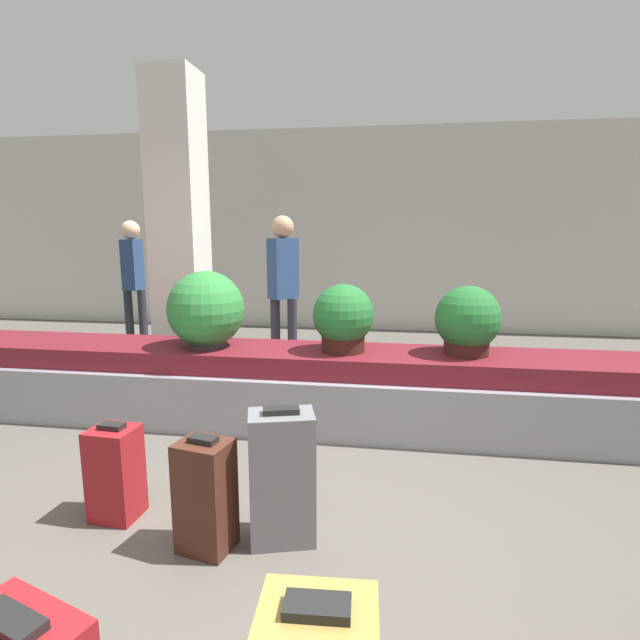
{
  "coord_description": "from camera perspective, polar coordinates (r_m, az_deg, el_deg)",
  "views": [
    {
      "loc": [
        0.61,
        -2.33,
        1.61
      ],
      "look_at": [
        0.0,
        1.63,
        0.89
      ],
      "focal_mm": 28.0,
      "sensor_mm": 36.0,
      "label": 1
    }
  ],
  "objects": [
    {
      "name": "potted_plant_2",
      "position": [
        4.29,
        -12.91,
        1.04
      ],
      "size": [
        0.64,
        0.64,
        0.64
      ],
      "color": "#2D2D2D",
      "rests_on": "carousel"
    },
    {
      "name": "traveler_1",
      "position": [
        5.66,
        -4.22,
        4.73
      ],
      "size": [
        0.34,
        0.36,
        1.77
      ],
      "rotation": [
        0.0,
        0.0,
        0.9
      ],
      "color": "#282833",
      "rests_on": "ground_plane"
    },
    {
      "name": "back_wall",
      "position": [
        8.17,
        4.57,
        10.11
      ],
      "size": [
        18.0,
        0.06,
        3.2
      ],
      "color": "beige",
      "rests_on": "ground_plane"
    },
    {
      "name": "suitcase_3",
      "position": [
        2.71,
        -4.38,
        -17.5
      ],
      "size": [
        0.38,
        0.31,
        0.73
      ],
      "rotation": [
        0.0,
        0.0,
        0.28
      ],
      "color": "slate",
      "rests_on": "ground_plane"
    },
    {
      "name": "suitcase_2",
      "position": [
        2.73,
        -12.96,
        -18.96
      ],
      "size": [
        0.3,
        0.26,
        0.61
      ],
      "rotation": [
        0.0,
        0.0,
        -0.21
      ],
      "color": "#472319",
      "rests_on": "ground_plane"
    },
    {
      "name": "suitcase_1",
      "position": [
        3.15,
        -22.35,
        -15.82
      ],
      "size": [
        0.26,
        0.24,
        0.56
      ],
      "rotation": [
        0.0,
        0.0,
        -0.06
      ],
      "color": "maroon",
      "rests_on": "ground_plane"
    },
    {
      "name": "traveler_2",
      "position": [
        7.09,
        -20.58,
        4.99
      ],
      "size": [
        0.31,
        0.33,
        1.74
      ],
      "rotation": [
        0.0,
        0.0,
        -1.49
      ],
      "color": "#282833",
      "rests_on": "ground_plane"
    },
    {
      "name": "potted_plant_0",
      "position": [
        4.03,
        2.67,
        0.18
      ],
      "size": [
        0.5,
        0.5,
        0.55
      ],
      "color": "#381914",
      "rests_on": "carousel"
    },
    {
      "name": "carousel",
      "position": [
        4.22,
        0.0,
        -7.84
      ],
      "size": [
        8.57,
        0.84,
        0.64
      ],
      "color": "gray",
      "rests_on": "ground_plane"
    },
    {
      "name": "potted_plant_1",
      "position": [
        4.09,
        16.5,
        -0.15
      ],
      "size": [
        0.51,
        0.51,
        0.55
      ],
      "color": "#381914",
      "rests_on": "carousel"
    },
    {
      "name": "pillar",
      "position": [
        5.53,
        -15.77,
        9.73
      ],
      "size": [
        0.5,
        0.5,
        3.2
      ],
      "color": "silver",
      "rests_on": "ground_plane"
    },
    {
      "name": "ground_plane",
      "position": [
        2.9,
        -5.37,
        -23.54
      ],
      "size": [
        18.0,
        18.0,
        0.0
      ],
      "primitive_type": "plane",
      "color": "#59544C"
    }
  ]
}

